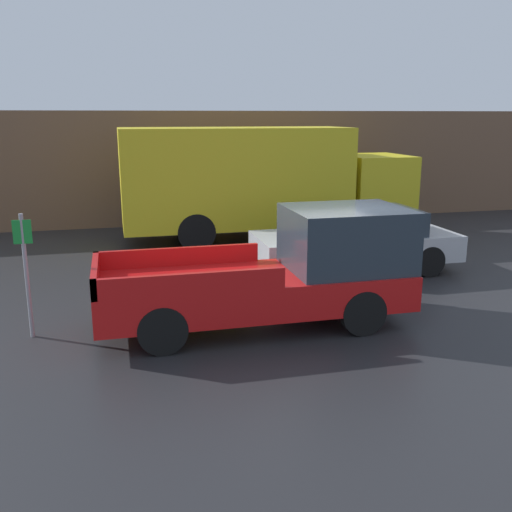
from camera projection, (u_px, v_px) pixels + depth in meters
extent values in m
plane|color=#232326|center=(315.00, 306.00, 11.40)|extent=(60.00, 60.00, 0.00)
cube|color=brown|center=(224.00, 168.00, 19.89)|extent=(28.00, 0.15, 3.86)
cube|color=red|center=(254.00, 290.00, 10.19)|extent=(5.54, 1.92, 0.62)
cube|color=#28333D|center=(346.00, 238.00, 10.38)|extent=(2.11, 1.81, 1.12)
cube|color=red|center=(178.00, 256.00, 10.64)|extent=(3.05, 0.10, 0.34)
cube|color=red|center=(191.00, 284.00, 8.92)|extent=(3.05, 0.10, 0.34)
cube|color=red|center=(95.00, 275.00, 9.43)|extent=(0.10, 1.92, 0.34)
cylinder|color=black|center=(327.00, 285.00, 11.45)|extent=(0.81, 0.26, 0.81)
cylinder|color=black|center=(362.00, 312.00, 9.86)|extent=(0.81, 0.26, 0.81)
cylinder|color=black|center=(155.00, 298.00, 10.64)|extent=(0.81, 0.26, 0.81)
cylinder|color=black|center=(162.00, 330.00, 9.05)|extent=(0.81, 0.26, 0.81)
cube|color=#B7BABF|center=(355.00, 246.00, 13.86)|extent=(4.86, 1.99, 0.62)
cube|color=#28333D|center=(361.00, 221.00, 13.75)|extent=(2.67, 1.75, 0.58)
cylinder|color=black|center=(393.00, 245.00, 15.12)|extent=(0.74, 0.22, 0.74)
cylinder|color=black|center=(429.00, 261.00, 13.43)|extent=(0.74, 0.22, 0.74)
cylinder|color=black|center=(285.00, 251.00, 14.42)|extent=(0.74, 0.22, 0.74)
cylinder|color=black|center=(308.00, 269.00, 12.73)|extent=(0.74, 0.22, 0.74)
cube|color=gold|center=(374.00, 187.00, 18.08)|extent=(1.93, 2.33, 1.99)
cube|color=gold|center=(235.00, 177.00, 16.93)|extent=(6.68, 2.45, 2.86)
cylinder|color=black|center=(349.00, 212.00, 19.26)|extent=(1.07, 0.30, 1.07)
cylinder|color=black|center=(377.00, 224.00, 17.21)|extent=(1.07, 0.30, 1.07)
cylinder|color=black|center=(186.00, 219.00, 17.97)|extent=(1.07, 0.30, 1.07)
cylinder|color=black|center=(196.00, 232.00, 15.92)|extent=(1.07, 0.30, 1.07)
cylinder|color=gray|center=(27.00, 277.00, 9.59)|extent=(0.07, 0.07, 2.15)
cube|color=#198C33|center=(22.00, 232.00, 9.38)|extent=(0.30, 0.02, 0.40)
cube|color=gold|center=(363.00, 203.00, 21.13)|extent=(0.45, 0.40, 1.09)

